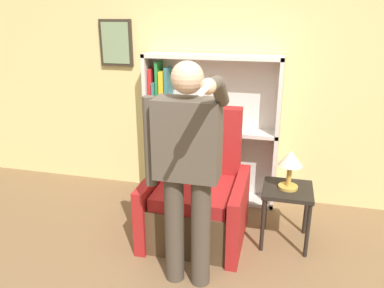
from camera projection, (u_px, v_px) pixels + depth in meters
name	position (u px, v px, depth m)	size (l,w,h in m)	color
wall_back	(225.00, 75.00, 4.06)	(8.00, 0.11, 2.80)	#DBCC84
bookcase	(195.00, 132.00, 4.19)	(1.47, 0.28, 1.63)	silver
armchair	(198.00, 198.00, 3.55)	(0.91, 0.88, 1.20)	#4C3823
person_standing	(186.00, 164.00, 2.68)	(0.61, 0.78, 1.74)	#473D33
side_table	(287.00, 198.00, 3.38)	(0.44, 0.44, 0.55)	black
table_lamp	(290.00, 162.00, 3.27)	(0.21, 0.21, 0.36)	gold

